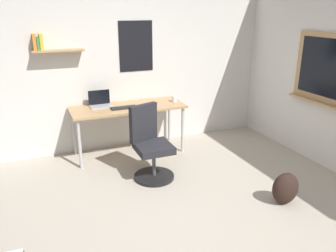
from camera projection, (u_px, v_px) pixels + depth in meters
name	position (u px, v px, depth m)	size (l,w,h in m)	color
ground_plane	(185.00, 229.00, 3.43)	(5.20, 5.20, 0.00)	#ADA393
wall_back	(117.00, 64.00, 5.14)	(5.00, 0.30, 2.60)	silver
desk	(128.00, 111.00, 5.01)	(1.65, 0.64, 0.74)	tan
office_chair	(151.00, 148.00, 4.37)	(0.53, 0.55, 0.95)	black
laptop	(100.00, 103.00, 4.97)	(0.31, 0.21, 0.23)	#ADAFB5
keyboard	(124.00, 108.00, 4.89)	(0.37, 0.13, 0.02)	black
computer_mouse	(142.00, 105.00, 4.98)	(0.10, 0.06, 0.03)	#262628
coffee_mug	(174.00, 99.00, 5.21)	(0.08, 0.08, 0.09)	silver
backpack	(285.00, 188.00, 3.83)	(0.32, 0.22, 0.37)	black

